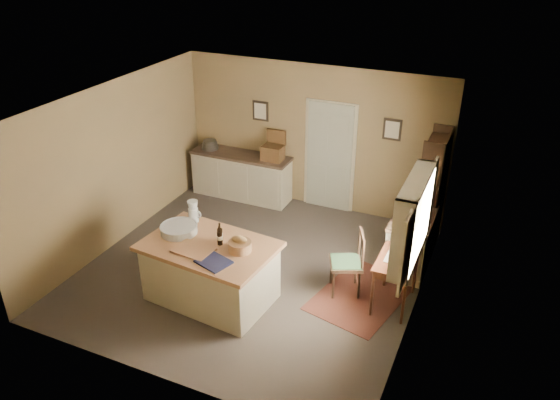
{
  "coord_description": "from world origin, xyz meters",
  "views": [
    {
      "loc": [
        3.28,
        -6.35,
        4.93
      ],
      "look_at": [
        0.31,
        0.31,
        1.15
      ],
      "focal_mm": 35.0,
      "sensor_mm": 36.0,
      "label": 1
    }
  ],
  "objects_px": {
    "shelving_unit": "(435,191)",
    "work_island": "(210,270)",
    "desk_chair": "(346,263)",
    "right_cabinet": "(410,242)",
    "writing_desk": "(396,265)",
    "sideboard": "(242,174)"
  },
  "relations": [
    {
      "from": "writing_desk",
      "to": "shelving_unit",
      "type": "relative_size",
      "value": 0.43
    },
    {
      "from": "shelving_unit",
      "to": "work_island",
      "type": "bearing_deg",
      "value": -132.58
    },
    {
      "from": "work_island",
      "to": "sideboard",
      "type": "height_order",
      "value": "work_island"
    },
    {
      "from": "desk_chair",
      "to": "shelving_unit",
      "type": "height_order",
      "value": "shelving_unit"
    },
    {
      "from": "desk_chair",
      "to": "right_cabinet",
      "type": "distance_m",
      "value": 1.25
    },
    {
      "from": "writing_desk",
      "to": "right_cabinet",
      "type": "relative_size",
      "value": 0.77
    },
    {
      "from": "desk_chair",
      "to": "shelving_unit",
      "type": "bearing_deg",
      "value": 41.04
    },
    {
      "from": "writing_desk",
      "to": "desk_chair",
      "type": "bearing_deg",
      "value": 179.7
    },
    {
      "from": "writing_desk",
      "to": "desk_chair",
      "type": "distance_m",
      "value": 0.75
    },
    {
      "from": "sideboard",
      "to": "desk_chair",
      "type": "height_order",
      "value": "sideboard"
    },
    {
      "from": "sideboard",
      "to": "writing_desk",
      "type": "distance_m",
      "value": 4.15
    },
    {
      "from": "work_island",
      "to": "right_cabinet",
      "type": "xyz_separation_m",
      "value": [
        2.44,
        1.95,
        -0.02
      ]
    },
    {
      "from": "work_island",
      "to": "shelving_unit",
      "type": "relative_size",
      "value": 0.98
    },
    {
      "from": "work_island",
      "to": "writing_desk",
      "type": "bearing_deg",
      "value": 26.23
    },
    {
      "from": "right_cabinet",
      "to": "desk_chair",
      "type": "bearing_deg",
      "value": -125.31
    },
    {
      "from": "sideboard",
      "to": "shelving_unit",
      "type": "height_order",
      "value": "shelving_unit"
    },
    {
      "from": "work_island",
      "to": "desk_chair",
      "type": "distance_m",
      "value": 1.95
    },
    {
      "from": "work_island",
      "to": "shelving_unit",
      "type": "height_order",
      "value": "shelving_unit"
    },
    {
      "from": "work_island",
      "to": "shelving_unit",
      "type": "bearing_deg",
      "value": 52.85
    },
    {
      "from": "sideboard",
      "to": "right_cabinet",
      "type": "height_order",
      "value": "sideboard"
    },
    {
      "from": "writing_desk",
      "to": "shelving_unit",
      "type": "height_order",
      "value": "shelving_unit"
    },
    {
      "from": "right_cabinet",
      "to": "shelving_unit",
      "type": "bearing_deg",
      "value": 80.06
    }
  ]
}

